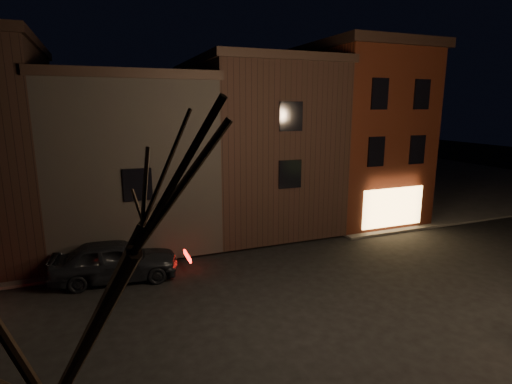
{
  "coord_description": "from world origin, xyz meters",
  "views": [
    {
      "loc": [
        -7.19,
        -11.97,
        7.02
      ],
      "look_at": [
        -0.71,
        4.42,
        3.2
      ],
      "focal_mm": 28.0,
      "sensor_mm": 36.0,
      "label": 1
    }
  ],
  "objects": [
    {
      "name": "corner_building",
      "position": [
        8.0,
        9.47,
        5.4
      ],
      "size": [
        6.5,
        8.5,
        10.5
      ],
      "color": "#42170B",
      "rests_on": "ground"
    },
    {
      "name": "bare_tree_left",
      "position": [
        -8.0,
        -7.0,
        5.43
      ],
      "size": [
        5.6,
        5.6,
        7.5
      ],
      "color": "black",
      "rests_on": "sidewalk_near_left"
    },
    {
      "name": "parked_car_a",
      "position": [
        -6.91,
        4.39,
        0.85
      ],
      "size": [
        5.15,
        2.53,
        1.69
      ],
      "primitive_type": "imported",
      "rotation": [
        0.0,
        0.0,
        1.46
      ],
      "color": "black",
      "rests_on": "ground"
    },
    {
      "name": "row_building_b",
      "position": [
        -5.75,
        10.5,
        4.33
      ],
      "size": [
        7.8,
        10.3,
        8.4
      ],
      "color": "black",
      "rests_on": "ground"
    },
    {
      "name": "row_building_a",
      "position": [
        1.5,
        10.5,
        4.83
      ],
      "size": [
        7.3,
        10.3,
        9.4
      ],
      "color": "black",
      "rests_on": "ground"
    },
    {
      "name": "ground",
      "position": [
        0.0,
        0.0,
        0.0
      ],
      "size": [
        120.0,
        120.0,
        0.0
      ],
      "primitive_type": "plane",
      "color": "black",
      "rests_on": "ground"
    },
    {
      "name": "sidewalk_far_right",
      "position": [
        20.0,
        20.0,
        0.06
      ],
      "size": [
        30.0,
        30.0,
        0.12
      ],
      "primitive_type": "cube",
      "color": "#2D2B28",
      "rests_on": "ground"
    }
  ]
}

